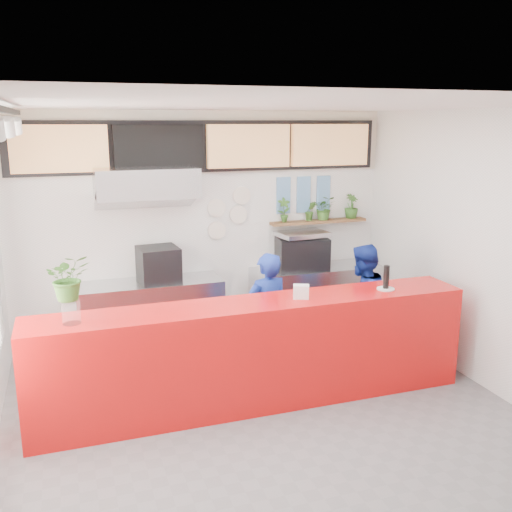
{
  "coord_description": "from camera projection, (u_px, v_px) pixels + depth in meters",
  "views": [
    {
      "loc": [
        -1.75,
        -4.75,
        2.86
      ],
      "look_at": [
        0.1,
        0.7,
        1.5
      ],
      "focal_mm": 40.0,
      "sensor_mm": 36.0,
      "label": 1
    }
  ],
  "objects": [
    {
      "name": "floor",
      "position": [
        269.0,
        421.0,
        5.58
      ],
      "size": [
        5.0,
        5.0,
        0.0
      ],
      "primitive_type": "plane",
      "color": "slate",
      "rests_on": "ground"
    },
    {
      "name": "ceiling",
      "position": [
        271.0,
        105.0,
        4.89
      ],
      "size": [
        5.0,
        5.0,
        0.0
      ],
      "primitive_type": "plane",
      "rotation": [
        3.14,
        0.0,
        0.0
      ],
      "color": "silver"
    },
    {
      "name": "wall_back",
      "position": [
        205.0,
        227.0,
        7.54
      ],
      "size": [
        5.0,
        0.0,
        5.0
      ],
      "primitive_type": "plane",
      "rotation": [
        1.57,
        0.0,
        0.0
      ],
      "color": "white",
      "rests_on": "ground"
    },
    {
      "name": "wall_right",
      "position": [
        492.0,
        254.0,
        6.02
      ],
      "size": [
        0.0,
        5.0,
        5.0
      ],
      "primitive_type": "plane",
      "rotation": [
        1.57,
        0.0,
        -1.57
      ],
      "color": "white",
      "rests_on": "ground"
    },
    {
      "name": "service_counter",
      "position": [
        256.0,
        353.0,
        5.82
      ],
      "size": [
        4.5,
        0.6,
        1.1
      ],
      "primitive_type": "cube",
      "color": "red",
      "rests_on": "ground"
    },
    {
      "name": "cream_band",
      "position": [
        204.0,
        142.0,
        7.27
      ],
      "size": [
        5.0,
        0.02,
        0.8
      ],
      "primitive_type": "cube",
      "color": "beige",
      "rests_on": "wall_back"
    },
    {
      "name": "prep_bench",
      "position": [
        151.0,
        316.0,
        7.25
      ],
      "size": [
        1.8,
        0.6,
        0.9
      ],
      "primitive_type": "cube",
      "color": "#B2B5BA",
      "rests_on": "ground"
    },
    {
      "name": "panini_oven",
      "position": [
        158.0,
        264.0,
        7.14
      ],
      "size": [
        0.52,
        0.52,
        0.43
      ],
      "primitive_type": "cube",
      "rotation": [
        0.0,
        0.0,
        0.08
      ],
      "color": "black",
      "rests_on": "prep_bench"
    },
    {
      "name": "extraction_hood",
      "position": [
        146.0,
        182.0,
        6.81
      ],
      "size": [
        1.2,
        0.7,
        0.35
      ],
      "primitive_type": "cube",
      "color": "#B2B5BA",
      "rests_on": "ceiling"
    },
    {
      "name": "hood_lip",
      "position": [
        147.0,
        199.0,
        6.86
      ],
      "size": [
        1.2,
        0.69,
        0.31
      ],
      "primitive_type": "cube",
      "rotation": [
        -0.35,
        0.0,
        0.0
      ],
      "color": "#B2B5BA",
      "rests_on": "ceiling"
    },
    {
      "name": "right_bench",
      "position": [
        316.0,
        298.0,
        7.97
      ],
      "size": [
        1.8,
        0.6,
        0.9
      ],
      "primitive_type": "cube",
      "color": "#B2B5BA",
      "rests_on": "ground"
    },
    {
      "name": "espresso_machine",
      "position": [
        302.0,
        253.0,
        7.75
      ],
      "size": [
        0.74,
        0.58,
        0.43
      ],
      "primitive_type": "cube",
      "rotation": [
        0.0,
        0.0,
        -0.17
      ],
      "color": "black",
      "rests_on": "right_bench"
    },
    {
      "name": "espresso_tray",
      "position": [
        302.0,
        234.0,
        7.69
      ],
      "size": [
        0.71,
        0.53,
        0.06
      ],
      "primitive_type": "cube",
      "rotation": [
        0.0,
        0.0,
        0.12
      ],
      "color": "#ABAFB3",
      "rests_on": "espresso_machine"
    },
    {
      "name": "herb_shelf",
      "position": [
        319.0,
        221.0,
        7.95
      ],
      "size": [
        1.4,
        0.18,
        0.04
      ],
      "primitive_type": "cube",
      "color": "brown",
      "rests_on": "wall_back"
    },
    {
      "name": "menu_board_far_left",
      "position": [
        60.0,
        149.0,
        6.64
      ],
      "size": [
        1.1,
        0.1,
        0.55
      ],
      "primitive_type": "cube",
      "color": "tan",
      "rests_on": "wall_back"
    },
    {
      "name": "menu_board_mid_left",
      "position": [
        159.0,
        147.0,
        7.0
      ],
      "size": [
        1.1,
        0.1,
        0.55
      ],
      "primitive_type": "cube",
      "color": "black",
      "rests_on": "wall_back"
    },
    {
      "name": "menu_board_mid_right",
      "position": [
        249.0,
        146.0,
        7.36
      ],
      "size": [
        1.1,
        0.1,
        0.55
      ],
      "primitive_type": "cube",
      "color": "tan",
      "rests_on": "wall_back"
    },
    {
      "name": "menu_board_far_right",
      "position": [
        330.0,
        145.0,
        7.73
      ],
      "size": [
        1.1,
        0.1,
        0.55
      ],
      "primitive_type": "cube",
      "color": "tan",
      "rests_on": "wall_back"
    },
    {
      "name": "soffit",
      "position": [
        204.0,
        146.0,
        7.26
      ],
      "size": [
        4.8,
        0.04,
        0.65
      ],
      "primitive_type": "cube",
      "color": "black",
      "rests_on": "wall_back"
    },
    {
      "name": "track_rail",
      "position": [
        7.0,
        111.0,
        4.25
      ],
      "size": [
        0.05,
        2.4,
        0.04
      ],
      "primitive_type": "cube",
      "color": "black",
      "rests_on": "ceiling"
    },
    {
      "name": "dec_plate_a",
      "position": [
        216.0,
        208.0,
        7.5
      ],
      "size": [
        0.24,
        0.03,
        0.24
      ],
      "primitive_type": "cylinder",
      "rotation": [
        1.57,
        0.0,
        0.0
      ],
      "color": "silver",
      "rests_on": "wall_back"
    },
    {
      "name": "dec_plate_b",
      "position": [
        238.0,
        214.0,
        7.62
      ],
      "size": [
        0.24,
        0.03,
        0.24
      ],
      "primitive_type": "cylinder",
      "rotation": [
        1.57,
        0.0,
        0.0
      ],
      "color": "silver",
      "rests_on": "wall_back"
    },
    {
      "name": "dec_plate_c",
      "position": [
        217.0,
        230.0,
        7.57
      ],
      "size": [
        0.24,
        0.03,
        0.24
      ],
      "primitive_type": "cylinder",
      "rotation": [
        1.57,
        0.0,
        0.0
      ],
      "color": "silver",
      "rests_on": "wall_back"
    },
    {
      "name": "dec_plate_d",
      "position": [
        242.0,
        196.0,
        7.57
      ],
      "size": [
        0.24,
        0.03,
        0.24
      ],
      "primitive_type": "cylinder",
      "rotation": [
        1.57,
        0.0,
        0.0
      ],
      "color": "silver",
      "rests_on": "wall_back"
    },
    {
      "name": "photo_frame_a",
      "position": [
        283.0,
        186.0,
        7.75
      ],
      "size": [
        0.2,
        0.02,
        0.25
      ],
      "primitive_type": "cube",
      "color": "#598CBF",
      "rests_on": "wall_back"
    },
    {
      "name": "photo_frame_b",
      "position": [
        304.0,
        186.0,
        7.84
      ],
      "size": [
        0.2,
        0.02,
        0.25
      ],
      "primitive_type": "cube",
      "color": "#598CBF",
      "rests_on": "wall_back"
    },
    {
      "name": "photo_frame_c",
      "position": [
        324.0,
        185.0,
        7.94
      ],
      "size": [
        0.2,
        0.02,
        0.25
      ],
      "primitive_type": "cube",
      "color": "#598CBF",
      "rests_on": "wall_back"
    },
    {
      "name": "photo_frame_d",
      "position": [
        283.0,
        205.0,
        7.81
      ],
      "size": [
        0.2,
        0.02,
        0.25
      ],
      "primitive_type": "cube",
      "color": "#598CBF",
      "rests_on": "wall_back"
    },
    {
      "name": "photo_frame_e",
      "position": [
        303.0,
        204.0,
        7.9
      ],
      "size": [
        0.2,
        0.02,
        0.25
      ],
      "primitive_type": "cube",
      "color": "#598CBF",
      "rests_on": "wall_back"
    },
    {
      "name": "photo_frame_f",
      "position": [
        323.0,
        203.0,
        7.99
      ],
      "size": [
        0.2,
        0.02,
        0.25
      ],
      "primitive_type": "cube",
      "color": "#598CBF",
      "rests_on": "wall_back"
    },
    {
      "name": "staff_center",
      "position": [
        267.0,
        316.0,
        6.42
      ],
      "size": [
        0.58,
        0.43,
        1.45
      ],
      "primitive_type": "imported",
      "rotation": [
        0.0,
        0.0,
        3.3
      ],
      "color": "navy",
      "rests_on": "ground"
    },
    {
      "name": "staff_right",
      "position": [
        361.0,
        304.0,
        6.86
      ],
      "size": [
        0.89,
        0.85,
        1.45
      ],
      "primitive_type": "imported",
      "rotation": [
        0.0,
        0.0,
        3.73
      ],
      "color": "navy",
      "rests_on": "ground"
    },
    {
      "name": "herb_a",
      "position": [
        284.0,
        210.0,
        7.74
      ],
      "size": [
        0.19,
        0.14,
        0.34
      ],
      "primitive_type": "imported",
      "rotation": [
        0.0,
        0.0,
        -0.09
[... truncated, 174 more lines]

